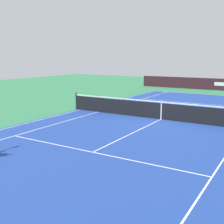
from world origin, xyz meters
TOP-DOWN VIEW (x-y plane):
  - ground_plane at (0.00, 0.00)m, footprint 60.00×60.00m
  - court_slab at (0.00, 0.00)m, footprint 24.20×11.40m
  - court_line_markings at (0.00, 0.00)m, footprint 23.85×11.05m
  - tennis_net at (0.00, 0.00)m, footprint 0.10×11.70m
  - stadium_barrier at (-15.90, 0.00)m, footprint 0.26×17.00m
  - tennis_ball at (-1.70, -0.78)m, footprint 0.07×0.07m

SIDE VIEW (x-z plane):
  - ground_plane at x=0.00m, z-range 0.00..0.00m
  - court_slab at x=0.00m, z-range 0.00..0.00m
  - court_line_markings at x=0.00m, z-range 0.00..0.01m
  - tennis_ball at x=-1.70m, z-range 0.00..0.07m
  - tennis_net at x=0.00m, z-range -0.05..1.03m
  - stadium_barrier at x=-15.90m, z-range 0.00..1.17m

